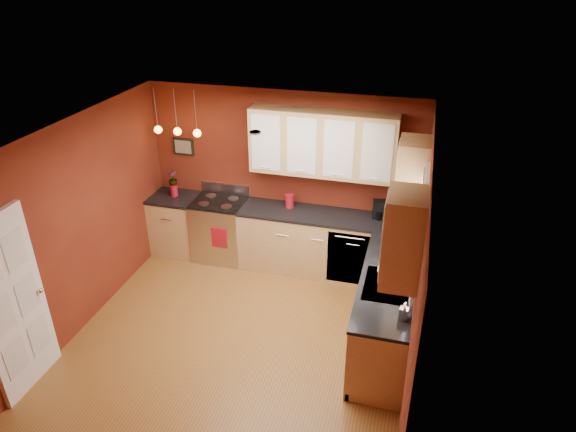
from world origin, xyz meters
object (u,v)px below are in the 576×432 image
(coffee_maker, at_px, (379,210))
(sink, at_px, (387,287))
(red_canister, at_px, (290,201))
(soap_pump, at_px, (404,311))
(gas_range, at_px, (221,229))

(coffee_maker, bearing_deg, sink, -89.51)
(red_canister, height_order, soap_pump, red_canister)
(soap_pump, bearing_deg, sink, 111.27)
(red_canister, distance_m, soap_pump, 2.79)
(gas_range, relative_size, red_canister, 5.58)
(gas_range, bearing_deg, coffee_maker, 2.61)
(sink, xyz_separation_m, coffee_maker, (-0.27, 1.61, 0.14))
(red_canister, bearing_deg, soap_pump, -50.62)
(gas_range, relative_size, sink, 1.59)
(sink, bearing_deg, gas_range, 150.22)
(gas_range, bearing_deg, sink, -29.78)
(sink, xyz_separation_m, soap_pump, (0.21, -0.55, 0.12))
(sink, height_order, red_canister, sink)
(coffee_maker, relative_size, soap_pump, 1.30)
(coffee_maker, bearing_deg, gas_range, 173.65)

